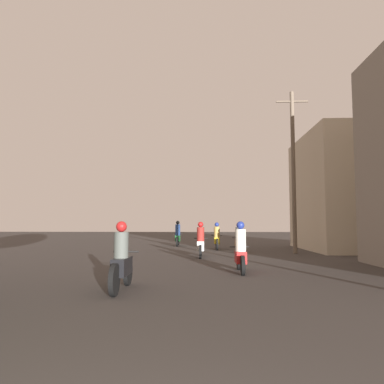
% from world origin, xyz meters
% --- Properties ---
extents(motorcycle_black, '(0.60, 2.02, 1.53)m').
position_xyz_m(motorcycle_black, '(-1.43, 7.07, 0.61)').
color(motorcycle_black, black).
rests_on(motorcycle_black, ground_plane).
extents(motorcycle_red, '(0.60, 1.90, 1.54)m').
position_xyz_m(motorcycle_red, '(1.50, 10.22, 0.61)').
color(motorcycle_red, black).
rests_on(motorcycle_red, ground_plane).
extents(motorcycle_white, '(0.60, 2.01, 1.54)m').
position_xyz_m(motorcycle_white, '(0.23, 15.24, 0.62)').
color(motorcycle_white, black).
rests_on(motorcycle_white, ground_plane).
extents(motorcycle_orange, '(0.60, 2.07, 1.52)m').
position_xyz_m(motorcycle_orange, '(2.11, 17.62, 0.60)').
color(motorcycle_orange, black).
rests_on(motorcycle_orange, ground_plane).
extents(motorcycle_yellow, '(0.60, 1.90, 1.52)m').
position_xyz_m(motorcycle_yellow, '(1.08, 19.93, 0.62)').
color(motorcycle_yellow, black).
rests_on(motorcycle_yellow, ground_plane).
extents(motorcycle_green, '(0.60, 1.94, 1.63)m').
position_xyz_m(motorcycle_green, '(-1.36, 23.12, 0.65)').
color(motorcycle_green, black).
rests_on(motorcycle_green, ground_plane).
extents(building_right_far, '(4.84, 7.35, 6.43)m').
position_xyz_m(building_right_far, '(8.43, 19.91, 3.22)').
color(building_right_far, beige).
rests_on(building_right_far, ground_plane).
extents(utility_pole_far, '(1.60, 0.20, 8.15)m').
position_xyz_m(utility_pole_far, '(4.86, 17.46, 4.24)').
color(utility_pole_far, '#6B5B4C').
rests_on(utility_pole_far, ground_plane).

